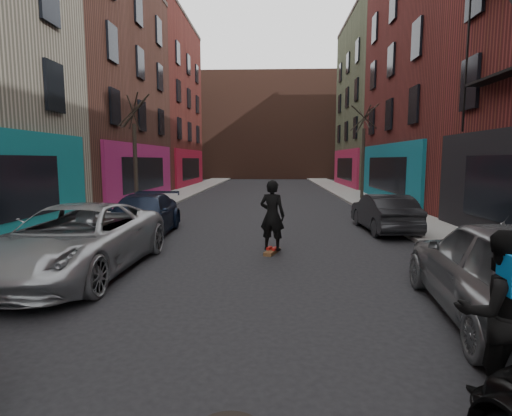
# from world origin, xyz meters

# --- Properties ---
(sidewalk_left) EXTENTS (2.50, 84.00, 0.13)m
(sidewalk_left) POSITION_xyz_m (-6.25, 30.00, 0.07)
(sidewalk_left) COLOR gray
(sidewalk_left) RESTS_ON ground
(sidewalk_right) EXTENTS (2.50, 84.00, 0.13)m
(sidewalk_right) POSITION_xyz_m (6.25, 30.00, 0.07)
(sidewalk_right) COLOR gray
(sidewalk_right) RESTS_ON ground
(building_far) EXTENTS (40.00, 10.00, 14.00)m
(building_far) POSITION_xyz_m (0.00, 56.00, 7.00)
(building_far) COLOR #47281E
(building_far) RESTS_ON ground
(tree_left_far) EXTENTS (2.00, 2.00, 6.50)m
(tree_left_far) POSITION_xyz_m (-6.20, 18.00, 3.38)
(tree_left_far) COLOR black
(tree_left_far) RESTS_ON sidewalk_left
(tree_right_far) EXTENTS (2.00, 2.00, 6.80)m
(tree_right_far) POSITION_xyz_m (6.20, 24.00, 3.53)
(tree_right_far) COLOR black
(tree_right_far) RESTS_ON sidewalk_right
(parked_left_far) EXTENTS (2.72, 5.67, 1.56)m
(parked_left_far) POSITION_xyz_m (-3.84, 7.17, 0.78)
(parked_left_far) COLOR #9C9FA4
(parked_left_far) RESTS_ON ground
(parked_left_end) EXTENTS (2.18, 4.90, 1.39)m
(parked_left_end) POSITION_xyz_m (-3.82, 11.63, 0.70)
(parked_left_end) COLOR black
(parked_left_end) RESTS_ON ground
(parked_right_far) EXTENTS (2.55, 5.21, 1.71)m
(parked_right_far) POSITION_xyz_m (4.20, 4.72, 0.85)
(parked_right_far) COLOR gray
(parked_right_far) RESTS_ON ground
(parked_right_end) EXTENTS (1.58, 4.15, 1.35)m
(parked_right_end) POSITION_xyz_m (4.55, 12.91, 0.67)
(parked_right_end) COLOR black
(parked_right_end) RESTS_ON ground
(skateboard) EXTENTS (0.47, 0.83, 0.10)m
(skateboard) POSITION_xyz_m (0.55, 9.31, 0.05)
(skateboard) COLOR brown
(skateboard) RESTS_ON ground
(skateboarder) EXTENTS (0.81, 0.67, 1.92)m
(skateboarder) POSITION_xyz_m (0.55, 9.31, 1.06)
(skateboarder) COLOR black
(skateboarder) RESTS_ON skateboard
(pedestrian) EXTENTS (0.91, 0.72, 1.84)m
(pedestrian) POSITION_xyz_m (3.00, 2.79, 0.93)
(pedestrian) COLOR black
(pedestrian) RESTS_ON ground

